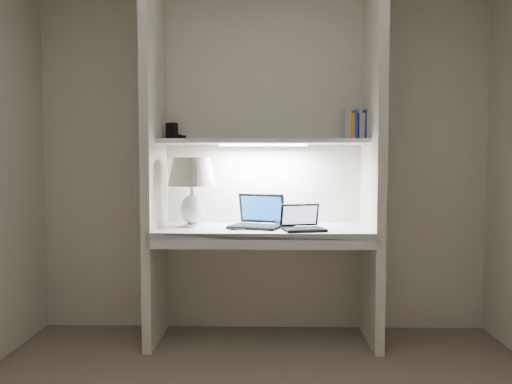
{
  "coord_description": "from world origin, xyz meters",
  "views": [
    {
      "loc": [
        0.03,
        -2.1,
        1.21
      ],
      "look_at": [
        -0.04,
        1.05,
        1.02
      ],
      "focal_mm": 35.0,
      "sensor_mm": 36.0,
      "label": 1
    }
  ],
  "objects_px": {
    "table_lamp": "(192,180)",
    "laptop_main": "(258,220)",
    "laptop_netbook": "(302,224)",
    "speaker": "(282,216)",
    "book_row": "(357,126)"
  },
  "relations": [
    {
      "from": "laptop_main",
      "to": "speaker",
      "type": "height_order",
      "value": "laptop_main"
    },
    {
      "from": "laptop_netbook",
      "to": "book_row",
      "type": "relative_size",
      "value": 1.49
    },
    {
      "from": "book_row",
      "to": "table_lamp",
      "type": "bearing_deg",
      "value": -174.76
    },
    {
      "from": "laptop_main",
      "to": "laptop_netbook",
      "type": "xyz_separation_m",
      "value": [
        0.29,
        -0.15,
        -0.01
      ]
    },
    {
      "from": "table_lamp",
      "to": "speaker",
      "type": "height_order",
      "value": "table_lamp"
    },
    {
      "from": "laptop_netbook",
      "to": "table_lamp",
      "type": "bearing_deg",
      "value": 155.81
    },
    {
      "from": "laptop_netbook",
      "to": "speaker",
      "type": "xyz_separation_m",
      "value": [
        -0.13,
        0.24,
        0.02
      ]
    },
    {
      "from": "laptop_netbook",
      "to": "book_row",
      "type": "bearing_deg",
      "value": 21.38
    },
    {
      "from": "table_lamp",
      "to": "laptop_netbook",
      "type": "bearing_deg",
      "value": -11.89
    },
    {
      "from": "table_lamp",
      "to": "laptop_netbook",
      "type": "distance_m",
      "value": 0.81
    },
    {
      "from": "laptop_netbook",
      "to": "speaker",
      "type": "bearing_deg",
      "value": 106.04
    },
    {
      "from": "laptop_netbook",
      "to": "speaker",
      "type": "height_order",
      "value": "laptop_netbook"
    },
    {
      "from": "table_lamp",
      "to": "laptop_main",
      "type": "distance_m",
      "value": 0.52
    },
    {
      "from": "table_lamp",
      "to": "book_row",
      "type": "relative_size",
      "value": 2.34
    },
    {
      "from": "laptop_main",
      "to": "speaker",
      "type": "bearing_deg",
      "value": 47.09
    }
  ]
}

